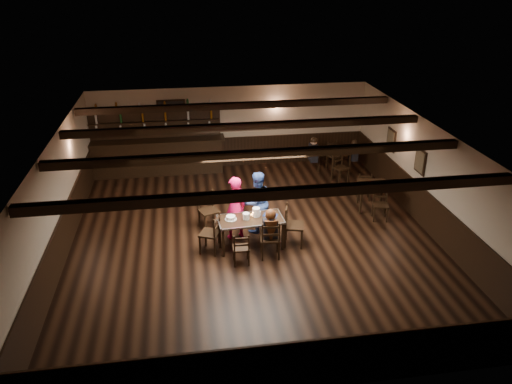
{
  "coord_description": "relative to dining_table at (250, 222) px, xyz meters",
  "views": [
    {
      "loc": [
        -1.59,
        -10.79,
        6.28
      ],
      "look_at": [
        0.1,
        0.2,
        1.16
      ],
      "focal_mm": 35.0,
      "sensor_mm": 36.0,
      "label": 1
    }
  ],
  "objects": [
    {
      "name": "seated_person",
      "position": [
        0.38,
        -0.55,
        0.16
      ],
      "size": [
        0.33,
        0.5,
        0.81
      ],
      "color": "black",
      "rests_on": "ground"
    },
    {
      "name": "bar_counter",
      "position": [
        -2.33,
        5.11,
        0.06
      ],
      "size": [
        4.38,
        0.7,
        2.2
      ],
      "color": "black",
      "rests_on": "ground"
    },
    {
      "name": "chair_end_right",
      "position": [
        0.97,
        -0.05,
        -0.07
      ],
      "size": [
        0.57,
        0.59,
        1.03
      ],
      "color": "black",
      "rests_on": "ground"
    },
    {
      "name": "drink_glass",
      "position": [
        0.24,
        0.14,
        0.13
      ],
      "size": [
        0.06,
        0.06,
        0.1
      ],
      "primitive_type": "cylinder",
      "color": "silver",
      "rests_on": "dining_table"
    },
    {
      "name": "pepper_shaker",
      "position": [
        0.37,
        -0.04,
        0.12
      ],
      "size": [
        0.03,
        0.03,
        0.08
      ],
      "primitive_type": "cylinder",
      "color": "#A5A8AD",
      "rests_on": "dining_table"
    },
    {
      "name": "back_table_a",
      "position": [
        3.62,
        1.5,
        -0.02
      ],
      "size": [
        0.96,
        0.96,
        0.75
      ],
      "color": "black",
      "rests_on": "ground"
    },
    {
      "name": "salt_shaker",
      "position": [
        0.37,
        -0.02,
        0.12
      ],
      "size": [
        0.03,
        0.03,
        0.08
      ],
      "primitive_type": "cylinder",
      "color": "silver",
      "rests_on": "dining_table"
    },
    {
      "name": "cake",
      "position": [
        -0.47,
        0.03,
        0.12
      ],
      "size": [
        0.28,
        0.28,
        0.09
      ],
      "color": "white",
      "rests_on": "dining_table"
    },
    {
      "name": "ground",
      "position": [
        0.12,
        0.39,
        -0.67
      ],
      "size": [
        10.0,
        10.0,
        0.0
      ],
      "primitive_type": "plane",
      "color": "black",
      "rests_on": "ground"
    },
    {
      "name": "bg_patron_right",
      "position": [
        3.95,
        4.07,
        0.13
      ],
      "size": [
        0.23,
        0.35,
        0.68
      ],
      "color": "black",
      "rests_on": "ground"
    },
    {
      "name": "room_shell",
      "position": [
        0.13,
        0.43,
        1.08
      ],
      "size": [
        9.02,
        10.02,
        2.71
      ],
      "color": "#BCB09C",
      "rests_on": "ground"
    },
    {
      "name": "woman_pink",
      "position": [
        -0.32,
        0.49,
        0.15
      ],
      "size": [
        0.68,
        0.53,
        1.64
      ],
      "primitive_type": "imported",
      "rotation": [
        0.0,
        0.0,
        3.39
      ],
      "color": "red",
      "rests_on": "ground"
    },
    {
      "name": "bg_patron_left",
      "position": [
        2.64,
        4.18,
        0.19
      ],
      "size": [
        0.24,
        0.39,
        0.8
      ],
      "color": "black",
      "rests_on": "ground"
    },
    {
      "name": "menu_red",
      "position": [
        0.47,
        -0.08,
        0.08
      ],
      "size": [
        0.31,
        0.26,
        0.0
      ],
      "primitive_type": "cube",
      "rotation": [
        0.0,
        0.0,
        0.36
      ],
      "color": "maroon",
      "rests_on": "dining_table"
    },
    {
      "name": "menu_blue",
      "position": [
        0.5,
        0.1,
        0.08
      ],
      "size": [
        0.41,
        0.36,
        0.0
      ],
      "primitive_type": "cube",
      "rotation": [
        0.0,
        0.0,
        -0.46
      ],
      "color": "#0F1D4E",
      "rests_on": "dining_table"
    },
    {
      "name": "plate_stack_a",
      "position": [
        -0.1,
        -0.01,
        0.16
      ],
      "size": [
        0.16,
        0.16,
        0.15
      ],
      "primitive_type": "cylinder",
      "color": "white",
      "rests_on": "dining_table"
    },
    {
      "name": "chair_end_left",
      "position": [
        -0.91,
        -0.13,
        -0.1
      ],
      "size": [
        0.58,
        0.59,
        0.98
      ],
      "color": "black",
      "rests_on": "ground"
    },
    {
      "name": "man_blue",
      "position": [
        0.27,
        0.74,
        0.14
      ],
      "size": [
        0.95,
        0.85,
        1.62
      ],
      "primitive_type": "imported",
      "rotation": [
        0.0,
        0.0,
        3.49
      ],
      "color": "navy",
      "rests_on": "ground"
    },
    {
      "name": "chair_far_pushed",
      "position": [
        -0.95,
        1.13,
        -0.09
      ],
      "size": [
        0.59,
        0.58,
        1.0
      ],
      "color": "black",
      "rests_on": "ground"
    },
    {
      "name": "chair_near_right",
      "position": [
        0.37,
        -0.62,
        -0.11
      ],
      "size": [
        0.49,
        0.47,
        0.96
      ],
      "color": "black",
      "rests_on": "ground"
    },
    {
      "name": "dining_table",
      "position": [
        0.0,
        0.0,
        0.0
      ],
      "size": [
        1.6,
        0.87,
        0.75
      ],
      "color": "black",
      "rests_on": "ground"
    },
    {
      "name": "tea_light",
      "position": [
        0.04,
        0.13,
        0.11
      ],
      "size": [
        0.06,
        0.06,
        0.06
      ],
      "color": "#A5A8AD",
      "rests_on": "dining_table"
    },
    {
      "name": "chair_near_left",
      "position": [
        -0.32,
        -0.78,
        -0.2
      ],
      "size": [
        0.38,
        0.37,
        0.8
      ],
      "color": "black",
      "rests_on": "ground"
    },
    {
      "name": "back_table_b",
      "position": [
        3.35,
        4.19,
        -0.02
      ],
      "size": [
        1.12,
        1.12,
        0.75
      ],
      "color": "black",
      "rests_on": "ground"
    },
    {
      "name": "plate_stack_b",
      "position": [
        0.16,
        0.11,
        0.19
      ],
      "size": [
        0.18,
        0.18,
        0.22
      ],
      "primitive_type": "cylinder",
      "color": "white",
      "rests_on": "dining_table"
    }
  ]
}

